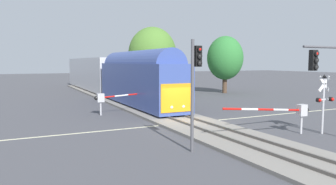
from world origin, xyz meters
TOP-DOWN VIEW (x-y plane):
  - ground_plane at (0.00, 0.00)m, footprint 220.00×220.00m
  - road_centre_stripe at (0.00, 0.00)m, footprint 44.00×0.20m
  - railway_track at (0.00, 0.00)m, footprint 4.40×80.00m
  - commuter_train at (0.00, 20.06)m, footprint 3.04×40.36m
  - crossing_gate_near at (3.89, -6.03)m, footprint 6.38×0.40m
  - crossing_signal_mast at (5.79, -6.65)m, footprint 1.36×0.44m
  - crossing_gate_far at (-3.86, 6.03)m, footprint 6.53×0.40m
  - traffic_signal_median at (-3.22, -6.62)m, footprint 0.53×0.38m
  - maple_right_background at (15.83, 17.31)m, footprint 5.04×5.04m
  - elm_centre_background at (7.72, 24.21)m, footprint 7.07×7.07m

SIDE VIEW (x-z plane):
  - ground_plane at x=0.00m, z-range 0.00..0.00m
  - road_centre_stripe at x=0.00m, z-range 0.00..0.01m
  - railway_track at x=0.00m, z-range -0.06..0.26m
  - crossing_gate_far at x=-3.86m, z-range 0.51..2.36m
  - crossing_gate_near at x=3.89m, z-range 0.47..2.44m
  - crossing_signal_mast at x=5.79m, z-range 0.41..4.04m
  - commuter_train at x=0.00m, z-range 0.20..5.36m
  - traffic_signal_median at x=-3.22m, z-range 0.93..6.37m
  - maple_right_background at x=15.83m, z-range 0.91..8.89m
  - elm_centre_background at x=7.72m, z-range 0.80..10.30m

